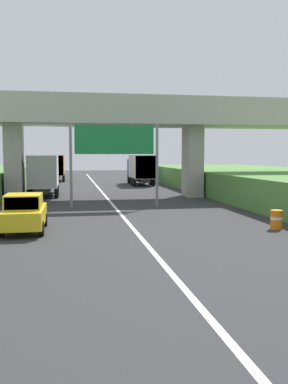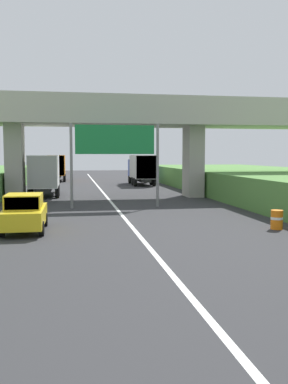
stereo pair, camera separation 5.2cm
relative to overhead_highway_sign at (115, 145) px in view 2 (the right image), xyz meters
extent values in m
cube|color=white|center=(0.00, -1.50, -4.10)|extent=(0.20, 101.87, 0.01)
cube|color=#ADA89E|center=(0.00, 6.23, 2.28)|extent=(40.00, 4.80, 1.10)
cube|color=#ADA89E|center=(0.00, 4.01, 3.38)|extent=(40.00, 0.36, 1.10)
cube|color=#ADA89E|center=(0.00, 8.45, 3.38)|extent=(40.00, 0.36, 1.10)
cube|color=#9F9A91|center=(-7.17, 6.23, -1.19)|extent=(1.30, 2.20, 5.83)
cube|color=#9F9A91|center=(7.17, 6.23, -1.19)|extent=(1.30, 2.20, 5.83)
cylinder|color=slate|center=(-2.85, 0.00, -1.34)|extent=(0.18, 0.18, 5.53)
cylinder|color=slate|center=(2.85, 0.00, -1.34)|extent=(0.18, 0.18, 5.53)
cube|color=#167238|center=(0.00, 0.00, 0.38)|extent=(5.20, 0.12, 1.90)
cube|color=white|center=(0.00, -0.01, 0.38)|extent=(4.89, 0.01, 1.67)
cube|color=black|center=(5.15, 20.73, -3.44)|extent=(1.10, 7.30, 0.36)
cube|color=#233D9E|center=(5.15, 23.33, -2.21)|extent=(2.10, 2.10, 2.10)
cube|color=#2D3842|center=(5.15, 24.35, -1.91)|extent=(1.89, 0.06, 0.90)
cube|color=#B7B7B2|center=(5.15, 19.68, -1.96)|extent=(2.30, 5.20, 2.60)
cube|color=gray|center=(5.15, 17.10, -1.96)|extent=(2.21, 0.04, 2.50)
cylinder|color=black|center=(4.18, 23.33, -3.62)|extent=(0.30, 0.96, 0.96)
cylinder|color=black|center=(6.12, 23.33, -3.62)|extent=(0.30, 0.96, 0.96)
cylinder|color=black|center=(4.08, 18.25, -3.62)|extent=(0.30, 0.96, 0.96)
cylinder|color=black|center=(6.22, 18.25, -3.62)|extent=(0.30, 0.96, 0.96)
cylinder|color=black|center=(4.08, 19.94, -3.62)|extent=(0.30, 0.96, 0.96)
cylinder|color=black|center=(6.22, 19.94, -3.62)|extent=(0.30, 0.96, 0.96)
cube|color=black|center=(-5.09, 9.27, -3.44)|extent=(1.10, 7.30, 0.36)
cube|color=#B2B5B7|center=(-5.09, 11.87, -2.21)|extent=(2.10, 2.10, 2.10)
cube|color=#2D3842|center=(-5.09, 12.89, -1.91)|extent=(1.89, 0.06, 0.90)
cube|color=silver|center=(-5.09, 8.22, -1.96)|extent=(2.30, 5.20, 2.60)
cube|color=#A8A8A4|center=(-5.09, 5.64, -1.96)|extent=(2.21, 0.04, 2.50)
cylinder|color=black|center=(-6.06, 11.87, -3.62)|extent=(0.30, 0.96, 0.96)
cylinder|color=black|center=(-4.12, 11.87, -3.62)|extent=(0.30, 0.96, 0.96)
cylinder|color=black|center=(-6.16, 6.79, -3.62)|extent=(0.30, 0.96, 0.96)
cylinder|color=black|center=(-4.02, 6.79, -3.62)|extent=(0.30, 0.96, 0.96)
cylinder|color=black|center=(-6.16, 8.48, -3.62)|extent=(0.30, 0.96, 0.96)
cylinder|color=black|center=(-4.02, 8.48, -3.62)|extent=(0.30, 0.96, 0.96)
cube|color=black|center=(-4.86, 29.74, -3.44)|extent=(1.10, 7.30, 0.36)
cube|color=orange|center=(-4.86, 32.34, -2.21)|extent=(2.10, 2.10, 2.10)
cube|color=#2D3842|center=(-4.86, 33.36, -1.91)|extent=(1.89, 0.06, 0.90)
cube|color=orange|center=(-4.86, 28.69, -1.96)|extent=(2.30, 5.20, 2.60)
cube|color=#AC5B13|center=(-4.86, 26.11, -1.96)|extent=(2.21, 0.04, 2.50)
cylinder|color=black|center=(-5.83, 32.34, -3.62)|extent=(0.30, 0.96, 0.96)
cylinder|color=black|center=(-3.89, 32.34, -3.62)|extent=(0.30, 0.96, 0.96)
cylinder|color=black|center=(-5.93, 27.26, -3.62)|extent=(0.30, 0.96, 0.96)
cylinder|color=black|center=(-3.79, 27.26, -3.62)|extent=(0.30, 0.96, 0.96)
cylinder|color=black|center=(-5.93, 28.95, -3.62)|extent=(0.30, 0.96, 0.96)
cylinder|color=black|center=(-3.79, 28.95, -3.62)|extent=(0.30, 0.96, 0.96)
cube|color=gold|center=(-4.97, -8.04, -3.40)|extent=(1.76, 4.10, 0.76)
cube|color=gold|center=(-4.97, -8.19, -2.70)|extent=(1.56, 1.90, 0.64)
cube|color=#2D3842|center=(-4.97, -9.11, -2.70)|extent=(1.44, 0.06, 0.54)
cylinder|color=black|center=(-5.79, -6.77, -3.78)|extent=(0.22, 0.64, 0.64)
cylinder|color=black|center=(-4.15, -6.77, -3.78)|extent=(0.22, 0.64, 0.64)
cylinder|color=black|center=(-5.79, -9.31, -3.78)|extent=(0.22, 0.64, 0.64)
cylinder|color=black|center=(-4.15, -9.31, -3.78)|extent=(0.22, 0.64, 0.64)
cylinder|color=orange|center=(6.61, -9.48, -3.65)|extent=(0.56, 0.56, 0.90)
cylinder|color=white|center=(6.61, -9.48, -3.58)|extent=(0.57, 0.57, 0.12)
camera|label=1|loc=(-2.87, -27.53, -0.63)|focal=39.18mm
camera|label=2|loc=(-2.82, -27.54, -0.63)|focal=39.18mm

